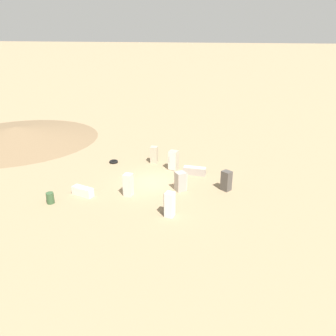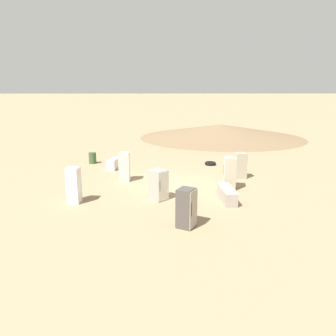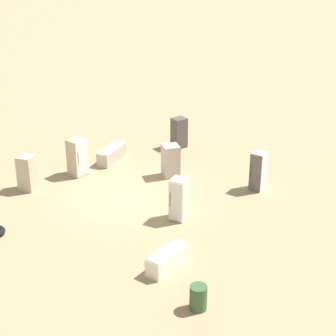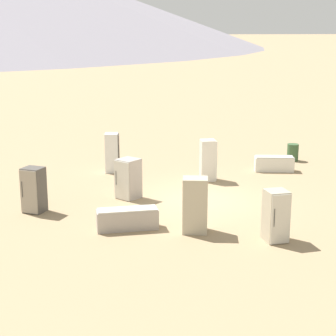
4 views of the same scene
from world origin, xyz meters
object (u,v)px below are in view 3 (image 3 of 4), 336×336
at_px(rusty_barrel, 198,298).
at_px(discarded_fridge_2, 179,199).
at_px(discarded_fridge_0, 111,154).
at_px(discarded_fridge_3, 167,259).
at_px(discarded_fridge_4, 258,171).
at_px(discarded_fridge_1, 77,157).
at_px(discarded_fridge_6, 171,161).
at_px(discarded_fridge_5, 27,173).
at_px(discarded_fridge_7, 179,133).

bearing_deg(rusty_barrel, discarded_fridge_2, 121.37).
height_order(discarded_fridge_0, discarded_fridge_3, discarded_fridge_0).
xyz_separation_m(discarded_fridge_4, rusty_barrel, (0.96, -8.71, -0.46)).
bearing_deg(discarded_fridge_3, discarded_fridge_4, -86.10).
bearing_deg(discarded_fridge_4, discarded_fridge_2, 69.53).
bearing_deg(discarded_fridge_1, discarded_fridge_3, 66.24).
height_order(discarded_fridge_3, rusty_barrel, rusty_barrel).
height_order(discarded_fridge_3, discarded_fridge_6, discarded_fridge_6).
distance_m(discarded_fridge_1, rusty_barrel, 11.02).
xyz_separation_m(discarded_fridge_3, discarded_fridge_5, (-8.16, 2.70, 0.45)).
relative_size(discarded_fridge_0, discarded_fridge_7, 1.25).
xyz_separation_m(discarded_fridge_1, discarded_fridge_7, (2.74, 5.17, -0.09)).
distance_m(discarded_fridge_0, discarded_fridge_4, 7.42).
bearing_deg(discarded_fridge_5, rusty_barrel, -119.83).
bearing_deg(discarded_fridge_6, discarded_fridge_5, 175.39).
xyz_separation_m(discarded_fridge_1, discarded_fridge_4, (7.93, 2.21, -0.01)).
height_order(discarded_fridge_0, discarded_fridge_6, discarded_fridge_6).
relative_size(discarded_fridge_7, rusty_barrel, 1.93).
bearing_deg(discarded_fridge_6, discarded_fridge_7, 65.29).
distance_m(discarded_fridge_0, discarded_fridge_7, 3.82).
relative_size(discarded_fridge_4, rusty_barrel, 2.13).
xyz_separation_m(discarded_fridge_6, discarded_fridge_7, (-1.16, 3.37, 0.04)).
height_order(discarded_fridge_0, discarded_fridge_4, discarded_fridge_4).
bearing_deg(discarded_fridge_1, discarded_fridge_2, 85.47).
distance_m(discarded_fridge_2, discarded_fridge_3, 3.49).
xyz_separation_m(discarded_fridge_0, discarded_fridge_4, (7.40, 0.13, 0.53)).
xyz_separation_m(discarded_fridge_2, discarded_fridge_6, (-2.06, 3.49, -0.11)).
relative_size(discarded_fridge_5, rusty_barrel, 1.92).
xyz_separation_m(discarded_fridge_3, discarded_fridge_6, (-3.17, 6.76, 0.42)).
bearing_deg(discarded_fridge_0, discarded_fridge_4, -2.04).
relative_size(discarded_fridge_0, rusty_barrel, 2.41).
height_order(discarded_fridge_1, discarded_fridge_2, discarded_fridge_1).
height_order(discarded_fridge_4, discarded_fridge_7, discarded_fridge_4).
distance_m(discarded_fridge_1, discarded_fridge_6, 4.29).
height_order(discarded_fridge_4, discarded_fridge_5, discarded_fridge_4).
distance_m(discarded_fridge_0, discarded_fridge_5, 4.65).
bearing_deg(discarded_fridge_0, discarded_fridge_2, -37.85).
height_order(discarded_fridge_2, discarded_fridge_4, discarded_fridge_4).
height_order(discarded_fridge_1, discarded_fridge_5, discarded_fridge_1).
bearing_deg(discarded_fridge_5, discarded_fridge_1, -32.72).
relative_size(discarded_fridge_0, discarded_fridge_5, 1.26).
height_order(discarded_fridge_1, rusty_barrel, discarded_fridge_1).
bearing_deg(discarded_fridge_7, rusty_barrel, -122.93).
relative_size(discarded_fridge_6, rusty_barrel, 1.84).
height_order(discarded_fridge_2, discarded_fridge_3, discarded_fridge_2).
bearing_deg(discarded_fridge_0, discarded_fridge_7, 51.38).
relative_size(discarded_fridge_5, discarded_fridge_6, 1.04).
bearing_deg(discarded_fridge_6, discarded_fridge_4, -37.87).
distance_m(discarded_fridge_2, discarded_fridge_6, 4.06).
bearing_deg(discarded_fridge_2, discarded_fridge_3, 109.78).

